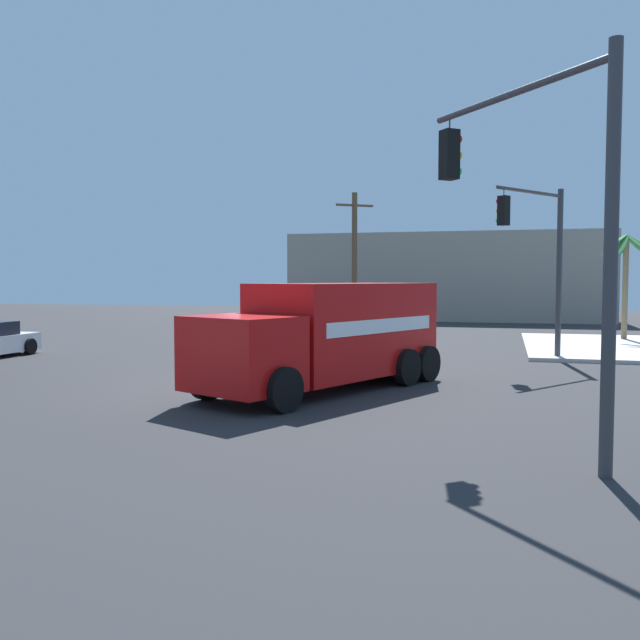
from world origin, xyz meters
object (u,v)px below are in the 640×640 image
traffic_light_secondary (541,246)px  utility_pole (354,260)px  palm_tree_far (626,266)px  traffic_light_primary (545,202)px  delivery_truck (328,334)px

traffic_light_secondary → utility_pole: size_ratio=0.77×
traffic_light_secondary → palm_tree_far: (4.14, 9.08, -0.54)m
palm_tree_far → utility_pole: size_ratio=0.63×
traffic_light_primary → palm_tree_far: (4.70, 22.31, -0.64)m
traffic_light_primary → traffic_light_secondary: size_ratio=1.06×
delivery_truck → palm_tree_far: bearing=59.8°
utility_pole → palm_tree_far: bearing=-14.7°
delivery_truck → palm_tree_far: 19.45m
traffic_light_primary → palm_tree_far: bearing=78.1°
delivery_truck → utility_pole: utility_pole is taller
traffic_light_secondary → utility_pole: bearing=126.4°
delivery_truck → palm_tree_far: palm_tree_far is taller
palm_tree_far → utility_pole: utility_pole is taller
traffic_light_secondary → palm_tree_far: bearing=65.5°
delivery_truck → traffic_light_secondary: traffic_light_secondary is taller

